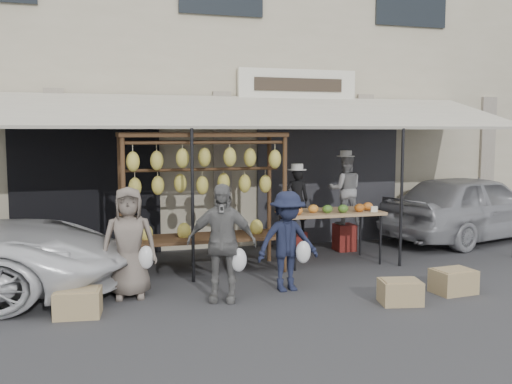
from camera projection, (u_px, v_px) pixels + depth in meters
ground_plane at (281, 297)px, 7.75m from camera, size 90.00×90.00×0.00m
shophouse at (193, 72)px, 13.55m from camera, size 24.00×6.15×7.30m
awning at (239, 112)px, 9.65m from camera, size 10.00×2.35×2.92m
banana_rack at (203, 175)px, 8.99m from camera, size 2.60×0.90×2.24m
produce_table at (331, 213)px, 9.68m from camera, size 1.70×0.90×1.04m
vendor_left at (297, 200)px, 10.31m from camera, size 0.48×0.38×1.16m
vendor_right at (345, 190)px, 10.70m from camera, size 0.76×0.66×1.32m
customer_left at (129, 243)px, 7.69m from camera, size 0.78×0.54×1.51m
customer_mid at (221, 243)px, 7.53m from camera, size 1.00×0.67×1.57m
customer_right at (287, 241)px, 8.02m from camera, size 0.96×0.60×1.42m
stool_left at (296, 243)px, 10.39m from camera, size 0.32×0.32×0.44m
stool_right at (344, 237)px, 10.80m from camera, size 0.37×0.37×0.50m
crate_near_a at (400, 292)px, 7.46m from camera, size 0.59×0.49×0.31m
crate_near_b at (453, 281)px, 7.96m from camera, size 0.59×0.46×0.33m
crate_far at (78, 303)px, 6.96m from camera, size 0.59×0.48×0.33m
sedan at (471, 207)px, 11.76m from camera, size 4.39×2.67×1.40m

